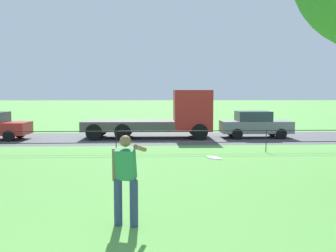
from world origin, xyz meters
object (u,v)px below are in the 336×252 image
(person_thrower, at_px, (126,177))
(car_grey_center, at_px, (255,124))
(flatbed_truck_left, at_px, (167,117))
(frisbee, at_px, (214,158))

(person_thrower, height_order, car_grey_center, person_thrower)
(car_grey_center, bearing_deg, flatbed_truck_left, 178.64)
(flatbed_truck_left, bearing_deg, frisbee, -89.30)
(person_thrower, distance_m, flatbed_truck_left, 14.34)
(frisbee, height_order, car_grey_center, car_grey_center)
(flatbed_truck_left, bearing_deg, car_grey_center, -1.36)
(person_thrower, height_order, flatbed_truck_left, flatbed_truck_left)
(frisbee, relative_size, car_grey_center, 0.07)
(person_thrower, bearing_deg, flatbed_truck_left, 84.43)
(frisbee, relative_size, flatbed_truck_left, 0.04)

